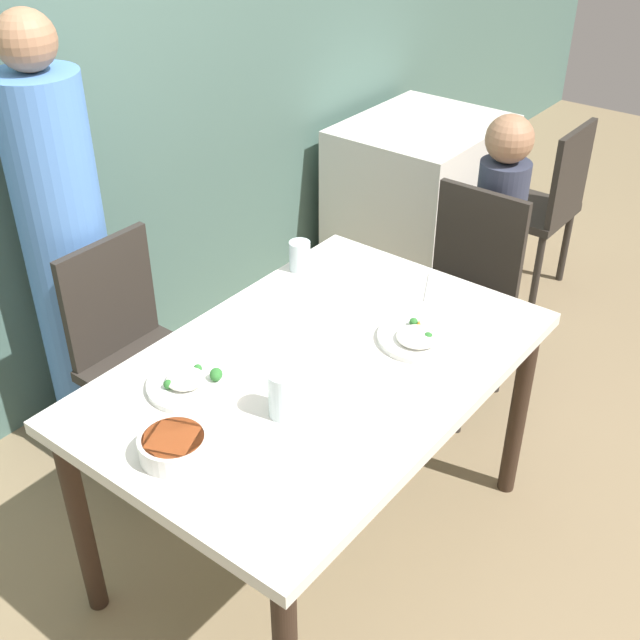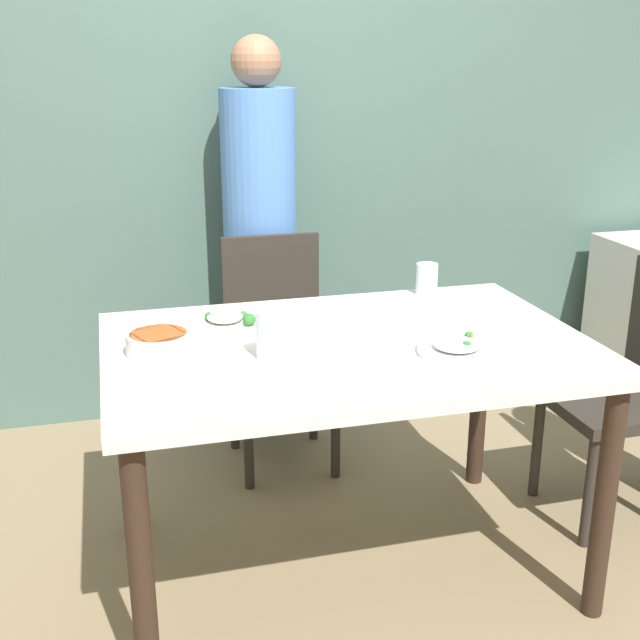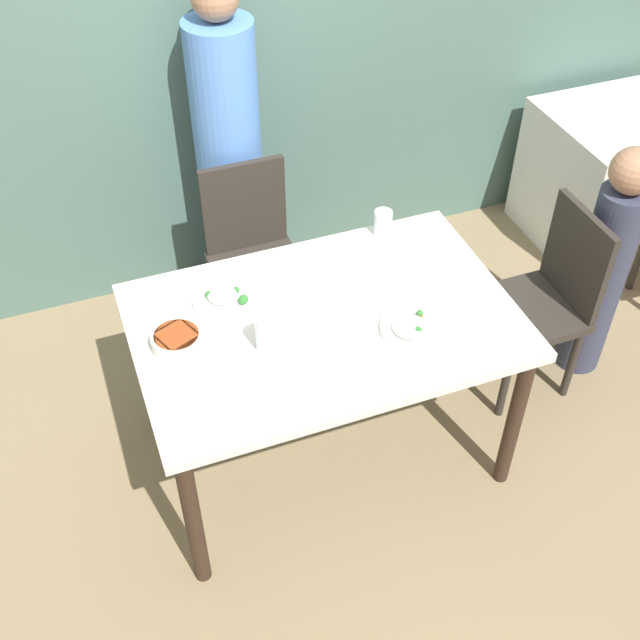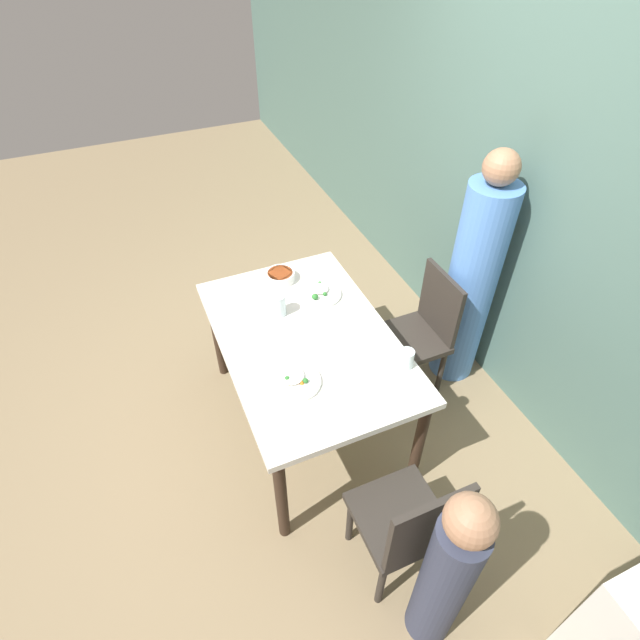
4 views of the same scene
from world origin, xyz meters
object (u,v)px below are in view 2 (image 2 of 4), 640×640
(person_adult, at_px, (261,254))
(bowl_curry, at_px, (159,342))
(glass_water_tall, at_px, (427,279))
(chair_adult_spot, at_px, (278,344))
(chair_child_spot, at_px, (632,386))
(plate_rice_adult, at_px, (463,348))

(person_adult, xyz_separation_m, bowl_curry, (-0.49, -1.07, 0.03))
(bowl_curry, relative_size, glass_water_tall, 1.68)
(glass_water_tall, bearing_deg, chair_adult_spot, 137.37)
(chair_adult_spot, height_order, bowl_curry, chair_adult_spot)
(chair_child_spot, distance_m, person_adult, 1.50)
(person_adult, bearing_deg, plate_rice_adult, -76.29)
(person_adult, xyz_separation_m, glass_water_tall, (0.43, -0.72, 0.06))
(chair_adult_spot, height_order, person_adult, person_adult)
(chair_child_spot, distance_m, glass_water_tall, 0.77)
(chair_adult_spot, xyz_separation_m, glass_water_tall, (0.43, -0.40, 0.33))
(chair_adult_spot, xyz_separation_m, plate_rice_adult, (0.31, -0.96, 0.30))
(bowl_curry, relative_size, plate_rice_adult, 0.67)
(person_adult, bearing_deg, chair_adult_spot, -90.00)
(plate_rice_adult, bearing_deg, chair_child_spot, 18.63)
(chair_child_spot, height_order, person_adult, person_adult)
(plate_rice_adult, bearing_deg, bowl_curry, 164.78)
(bowl_curry, xyz_separation_m, plate_rice_adult, (0.80, -0.22, -0.02))
(chair_adult_spot, distance_m, plate_rice_adult, 1.06)
(chair_adult_spot, distance_m, chair_child_spot, 1.28)
(chair_adult_spot, xyz_separation_m, bowl_curry, (-0.49, -0.75, 0.31))
(glass_water_tall, bearing_deg, chair_child_spot, -26.54)
(chair_child_spot, height_order, glass_water_tall, chair_child_spot)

